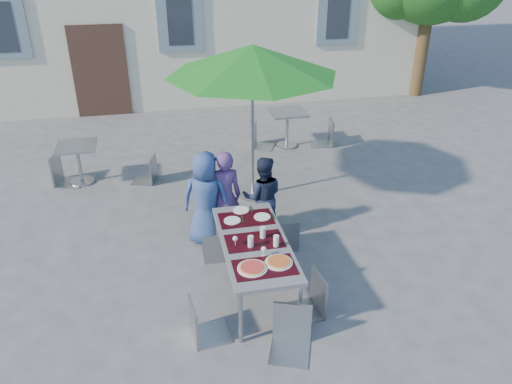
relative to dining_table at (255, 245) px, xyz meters
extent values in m
plane|color=#4F4F52|center=(-0.24, 0.12, -0.70)|extent=(90.00, 90.00, 0.00)
cube|color=#3F281E|center=(-2.24, 7.59, 0.40)|extent=(1.30, 0.06, 2.20)
cube|color=slate|center=(-4.24, 7.59, 1.50)|extent=(1.10, 0.06, 1.40)
cube|color=#262B33|center=(-4.24, 7.57, 1.50)|extent=(0.60, 0.04, 1.10)
cube|color=slate|center=(-0.24, 7.59, 1.50)|extent=(1.10, 0.06, 1.40)
cube|color=#262B33|center=(-0.24, 7.57, 1.50)|extent=(0.60, 0.04, 1.10)
cube|color=slate|center=(3.76, 7.59, 1.50)|extent=(1.10, 0.06, 1.40)
cube|color=#262B33|center=(3.76, 7.57, 1.50)|extent=(0.60, 0.04, 1.10)
cylinder|color=#4F3C22|center=(6.26, 7.62, 0.70)|extent=(0.36, 0.36, 2.80)
cube|color=#4C4C52|center=(0.00, 0.00, 0.03)|extent=(0.80, 1.85, 0.05)
cylinder|color=#949A9F|center=(-0.34, -0.86, -0.35)|extent=(0.05, 0.05, 0.70)
cylinder|color=#949A9F|center=(0.34, -0.86, -0.35)|extent=(0.05, 0.05, 0.70)
cylinder|color=#949A9F|center=(-0.34, 0.86, -0.35)|extent=(0.05, 0.05, 0.70)
cylinder|color=#949A9F|center=(0.34, 0.86, -0.35)|extent=(0.05, 0.05, 0.70)
cube|color=black|center=(0.00, -0.55, 0.06)|extent=(0.70, 0.42, 0.01)
cube|color=black|center=(0.00, 0.00, 0.06)|extent=(0.70, 0.42, 0.01)
cube|color=black|center=(0.00, 0.55, 0.06)|extent=(0.70, 0.42, 0.01)
cylinder|color=white|center=(-0.14, -0.55, 0.07)|extent=(0.34, 0.34, 0.01)
cylinder|color=tan|center=(-0.14, -0.55, 0.08)|extent=(0.30, 0.30, 0.01)
cylinder|color=#A51410|center=(-0.14, -0.55, 0.09)|extent=(0.26, 0.26, 0.01)
cylinder|color=white|center=(0.18, -0.51, 0.07)|extent=(0.32, 0.32, 0.01)
cylinder|color=tan|center=(0.18, -0.51, 0.08)|extent=(0.28, 0.28, 0.01)
cylinder|color=#A1230B|center=(0.18, -0.51, 0.09)|extent=(0.25, 0.25, 0.01)
cylinder|color=silver|center=(-0.07, -0.11, 0.13)|extent=(0.07, 0.07, 0.15)
cylinder|color=silver|center=(0.12, 0.05, 0.13)|extent=(0.07, 0.07, 0.15)
cylinder|color=silver|center=(0.23, -0.16, 0.13)|extent=(0.07, 0.07, 0.15)
cylinder|color=silver|center=(-0.25, -0.04, 0.06)|extent=(0.06, 0.06, 0.00)
cylinder|color=silver|center=(-0.25, -0.04, 0.09)|extent=(0.01, 0.01, 0.08)
sphere|color=silver|center=(-0.25, -0.04, 0.15)|extent=(0.06, 0.06, 0.06)
cylinder|color=silver|center=(0.04, -0.33, 0.06)|extent=(0.06, 0.06, 0.00)
cylinder|color=silver|center=(0.04, -0.33, 0.09)|extent=(0.01, 0.01, 0.08)
sphere|color=silver|center=(0.04, -0.33, 0.15)|extent=(0.06, 0.06, 0.06)
cylinder|color=white|center=(-0.19, 0.53, 0.06)|extent=(0.22, 0.22, 0.01)
cube|color=#A6A9AD|center=(-0.05, 0.53, 0.06)|extent=(0.02, 0.18, 0.00)
cylinder|color=white|center=(0.22, 0.54, 0.06)|extent=(0.22, 0.22, 0.01)
cube|color=#A6A9AD|center=(0.36, 0.54, 0.06)|extent=(0.02, 0.18, 0.00)
cylinder|color=white|center=(-0.03, 0.77, 0.06)|extent=(0.22, 0.22, 0.01)
cube|color=#A6A9AD|center=(0.11, 0.77, 0.06)|extent=(0.02, 0.18, 0.00)
imported|color=#304A84|center=(-0.44, 1.26, 0.02)|extent=(0.82, 0.67, 1.43)
imported|color=#543872|center=(-0.18, 1.28, 0.02)|extent=(0.54, 0.37, 1.43)
imported|color=#1B233C|center=(0.40, 1.32, -0.06)|extent=(0.67, 0.46, 1.27)
cube|color=#91969C|center=(-0.38, 0.87, -0.29)|extent=(0.40, 0.40, 0.03)
cube|color=#91969C|center=(-0.38, 0.69, -0.06)|extent=(0.38, 0.04, 0.45)
cylinder|color=#91969C|center=(-0.21, 1.03, -0.50)|extent=(0.02, 0.02, 0.40)
cylinder|color=#91969C|center=(-0.53, 1.04, -0.50)|extent=(0.02, 0.02, 0.40)
cylinder|color=#91969C|center=(-0.22, 0.70, -0.50)|extent=(0.02, 0.02, 0.40)
cylinder|color=#91969C|center=(-0.55, 0.71, -0.50)|extent=(0.02, 0.02, 0.40)
cube|color=gray|center=(-0.13, 1.17, -0.25)|extent=(0.48, 0.48, 0.03)
cube|color=gray|center=(-0.17, 0.97, 0.00)|extent=(0.41, 0.10, 0.49)
cylinder|color=gray|center=(0.07, 1.31, -0.48)|extent=(0.02, 0.02, 0.43)
cylinder|color=gray|center=(-0.28, 1.37, -0.48)|extent=(0.02, 0.02, 0.43)
cylinder|color=gray|center=(0.01, 0.96, -0.48)|extent=(0.02, 0.02, 0.43)
cylinder|color=gray|center=(-0.34, 1.02, -0.48)|extent=(0.02, 0.02, 0.43)
cube|color=gray|center=(0.60, 0.94, -0.26)|extent=(0.41, 0.41, 0.03)
cube|color=gray|center=(0.60, 0.74, -0.02)|extent=(0.41, 0.03, 0.48)
cylinder|color=gray|center=(0.78, 1.11, -0.48)|extent=(0.02, 0.02, 0.42)
cylinder|color=gray|center=(0.43, 1.11, -0.48)|extent=(0.02, 0.02, 0.42)
cylinder|color=gray|center=(0.78, 0.76, -0.48)|extent=(0.02, 0.02, 0.42)
cylinder|color=gray|center=(0.43, 0.76, -0.48)|extent=(0.02, 0.02, 0.42)
cube|color=#91979C|center=(-0.65, -0.69, -0.26)|extent=(0.45, 0.45, 0.03)
cube|color=#91979C|center=(-0.85, -0.71, -0.01)|extent=(0.07, 0.41, 0.49)
cylinder|color=#91979C|center=(-0.46, -0.85, -0.48)|extent=(0.02, 0.02, 0.43)
cylinder|color=#91979C|center=(-0.49, -0.50, -0.48)|extent=(0.02, 0.02, 0.43)
cylinder|color=#91979C|center=(-0.81, -0.88, -0.48)|extent=(0.02, 0.02, 0.43)
cylinder|color=#91979C|center=(-0.85, -0.53, -0.48)|extent=(0.02, 0.02, 0.43)
cube|color=gray|center=(0.48, -0.54, -0.23)|extent=(0.47, 0.47, 0.03)
cube|color=gray|center=(0.68, -0.52, 0.03)|extent=(0.07, 0.43, 0.52)
cylinder|color=gray|center=(0.27, -0.37, -0.47)|extent=(0.02, 0.02, 0.45)
cylinder|color=gray|center=(0.31, -0.74, -0.47)|extent=(0.02, 0.02, 0.45)
cylinder|color=gray|center=(0.64, -0.34, -0.47)|extent=(0.02, 0.02, 0.45)
cylinder|color=gray|center=(0.68, -0.71, -0.47)|extent=(0.02, 0.02, 0.45)
cube|color=#92989D|center=(0.15, -1.14, -0.23)|extent=(0.56, 0.56, 0.03)
cube|color=#92989D|center=(0.23, -0.95, 0.02)|extent=(0.41, 0.18, 0.51)
cylinder|color=#92989D|center=(-0.09, -1.24, -0.47)|extent=(0.02, 0.02, 0.45)
cylinder|color=#92989D|center=(0.26, -1.38, -0.47)|extent=(0.02, 0.02, 0.45)
cylinder|color=#92989D|center=(0.05, -0.90, -0.47)|extent=(0.02, 0.02, 0.45)
cylinder|color=#92989D|center=(0.39, -1.03, -0.47)|extent=(0.02, 0.02, 0.45)
cylinder|color=#A6A9AD|center=(0.50, 2.56, -0.64)|extent=(0.50, 0.50, 0.11)
cylinder|color=#949A9F|center=(0.50, 2.56, 0.51)|extent=(0.06, 0.06, 2.42)
cone|color=#19721C|center=(0.50, 2.56, 1.67)|extent=(2.75, 2.75, 0.47)
cylinder|color=#A6A9AD|center=(-2.47, 3.72, -0.68)|extent=(0.44, 0.44, 0.04)
cylinder|color=#949A9F|center=(-2.47, 3.72, -0.35)|extent=(0.06, 0.06, 0.69)
cube|color=#949A9F|center=(-2.47, 3.72, 0.02)|extent=(0.69, 0.69, 0.04)
cube|color=gray|center=(-2.68, 3.74, -0.19)|extent=(0.56, 0.56, 0.03)
cube|color=gray|center=(-2.90, 3.79, 0.08)|extent=(0.14, 0.46, 0.56)
cylinder|color=gray|center=(-2.53, 3.50, -0.45)|extent=(0.02, 0.02, 0.49)
cylinder|color=gray|center=(-2.44, 3.89, -0.45)|extent=(0.02, 0.02, 0.49)
cylinder|color=gray|center=(-2.92, 3.59, -0.45)|extent=(0.02, 0.02, 0.49)
cylinder|color=gray|center=(-2.83, 3.98, -0.45)|extent=(0.02, 0.02, 0.49)
cube|color=gray|center=(-1.35, 3.54, -0.26)|extent=(0.51, 0.51, 0.03)
cube|color=gray|center=(-1.17, 3.49, -0.02)|extent=(0.14, 0.40, 0.49)
cylinder|color=gray|center=(-1.47, 3.76, -0.48)|extent=(0.02, 0.02, 0.43)
cylinder|color=gray|center=(-1.57, 3.43, -0.48)|extent=(0.02, 0.02, 0.43)
cylinder|color=gray|center=(-1.14, 3.66, -0.48)|extent=(0.02, 0.02, 0.43)
cylinder|color=gray|center=(-1.23, 3.33, -0.48)|extent=(0.02, 0.02, 0.43)
cylinder|color=#A6A9AD|center=(1.68, 4.63, -0.68)|extent=(0.44, 0.44, 0.04)
cylinder|color=#949A9F|center=(1.68, 4.63, -0.33)|extent=(0.06, 0.06, 0.73)
cube|color=#949A9F|center=(1.68, 4.63, 0.07)|extent=(0.73, 0.73, 0.04)
cube|color=#90969B|center=(1.17, 4.68, -0.24)|extent=(0.57, 0.57, 0.03)
cube|color=#90969B|center=(0.99, 4.77, 0.02)|extent=(0.20, 0.40, 0.51)
cylinder|color=#90969B|center=(1.26, 4.44, -0.47)|extent=(0.02, 0.02, 0.45)
cylinder|color=#90969B|center=(1.42, 4.77, -0.47)|extent=(0.02, 0.02, 0.45)
cylinder|color=#90969B|center=(0.93, 4.59, -0.47)|extent=(0.02, 0.02, 0.45)
cylinder|color=#90969B|center=(1.08, 4.92, -0.47)|extent=(0.02, 0.02, 0.45)
cube|color=gray|center=(2.42, 4.58, -0.21)|extent=(0.52, 0.52, 0.03)
cube|color=gray|center=(2.64, 4.54, 0.07)|extent=(0.10, 0.46, 0.54)
cylinder|color=gray|center=(2.26, 4.80, -0.46)|extent=(0.02, 0.02, 0.48)
cylinder|color=gray|center=(2.20, 4.41, -0.46)|extent=(0.02, 0.02, 0.48)
cylinder|color=gray|center=(2.64, 4.74, -0.46)|extent=(0.02, 0.02, 0.48)
cylinder|color=gray|center=(2.58, 4.35, -0.46)|extent=(0.02, 0.02, 0.48)
camera|label=1|loc=(-1.05, -5.02, 3.41)|focal=35.00mm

